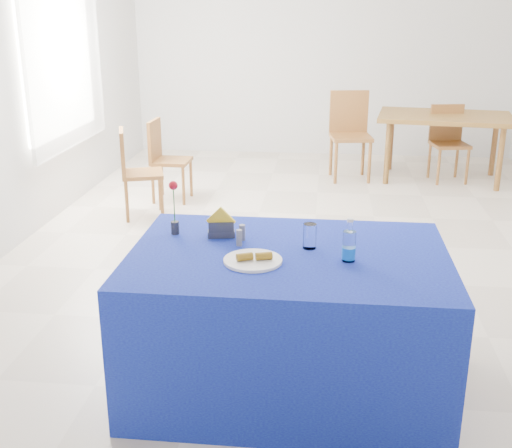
{
  "coord_description": "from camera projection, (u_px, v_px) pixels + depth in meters",
  "views": [
    {
      "loc": [
        0.08,
        -5.19,
        1.94
      ],
      "look_at": [
        -0.25,
        -2.24,
        0.92
      ],
      "focal_mm": 45.0,
      "sensor_mm": 36.0,
      "label": 1
    }
  ],
  "objects": [
    {
      "name": "floor",
      "position": [
        314.0,
        242.0,
        5.52
      ],
      "size": [
        7.0,
        7.0,
        0.0
      ],
      "primitive_type": "plane",
      "color": "beige",
      "rests_on": "ground"
    },
    {
      "name": "room_shell",
      "position": [
        320.0,
        31.0,
        4.95
      ],
      "size": [
        7.0,
        7.0,
        7.0
      ],
      "color": "silver",
      "rests_on": "ground"
    },
    {
      "name": "window_pane",
      "position": [
        58.0,
        48.0,
        6.02
      ],
      "size": [
        0.04,
        1.5,
        1.6
      ],
      "primitive_type": "cube",
      "color": "white",
      "rests_on": "room_shell"
    },
    {
      "name": "curtain",
      "position": [
        65.0,
        48.0,
        6.02
      ],
      "size": [
        0.04,
        1.75,
        1.85
      ],
      "primitive_type": "cube",
      "color": "white",
      "rests_on": "room_shell"
    },
    {
      "name": "plate",
      "position": [
        253.0,
        260.0,
        3.1
      ],
      "size": [
        0.29,
        0.29,
        0.01
      ],
      "primitive_type": "cylinder",
      "color": "white",
      "rests_on": "blue_table"
    },
    {
      "name": "drinking_glass",
      "position": [
        310.0,
        236.0,
        3.25
      ],
      "size": [
        0.07,
        0.07,
        0.13
      ],
      "primitive_type": "cylinder",
      "color": "white",
      "rests_on": "blue_table"
    },
    {
      "name": "salt_shaker",
      "position": [
        239.0,
        238.0,
        3.3
      ],
      "size": [
        0.03,
        0.03,
        0.08
      ],
      "primitive_type": "cylinder",
      "color": "slate",
      "rests_on": "blue_table"
    },
    {
      "name": "pepper_shaker",
      "position": [
        242.0,
        232.0,
        3.37
      ],
      "size": [
        0.03,
        0.03,
        0.08
      ],
      "primitive_type": "cylinder",
      "color": "slate",
      "rests_on": "blue_table"
    },
    {
      "name": "blue_table",
      "position": [
        287.0,
        320.0,
        3.34
      ],
      "size": [
        1.6,
        1.1,
        0.76
      ],
      "color": "#0F128F",
      "rests_on": "floor"
    },
    {
      "name": "water_bottle",
      "position": [
        349.0,
        247.0,
        3.09
      ],
      "size": [
        0.07,
        0.07,
        0.21
      ],
      "color": "silver",
      "rests_on": "blue_table"
    },
    {
      "name": "napkin_holder",
      "position": [
        221.0,
        228.0,
        3.42
      ],
      "size": [
        0.16,
        0.08,
        0.17
      ],
      "color": "#3C3C42",
      "rests_on": "blue_table"
    },
    {
      "name": "rose_vase",
      "position": [
        174.0,
        209.0,
        3.43
      ],
      "size": [
        0.05,
        0.05,
        0.3
      ],
      "color": "#242428",
      "rests_on": "blue_table"
    },
    {
      "name": "oak_table",
      "position": [
        445.0,
        122.0,
        7.29
      ],
      "size": [
        1.58,
        1.13,
        0.76
      ],
      "color": "olive",
      "rests_on": "floor"
    },
    {
      "name": "chair_bg_left",
      "position": [
        350.0,
        129.0,
        7.42
      ],
      "size": [
        0.51,
        0.51,
        1.0
      ],
      "rotation": [
        0.0,
        0.0,
        0.15
      ],
      "color": "brown",
      "rests_on": "floor"
    },
    {
      "name": "chair_bg_right",
      "position": [
        448.0,
        137.0,
        7.35
      ],
      "size": [
        0.45,
        0.45,
        0.86
      ],
      "rotation": [
        0.0,
        0.0,
        0.18
      ],
      "color": "brown",
      "rests_on": "floor"
    },
    {
      "name": "chair_win_a",
      "position": [
        134.0,
        167.0,
        6.03
      ],
      "size": [
        0.48,
        0.48,
        0.85
      ],
      "rotation": [
        0.0,
        0.0,
        1.88
      ],
      "color": "brown",
      "rests_on": "floor"
    },
    {
      "name": "chair_win_b",
      "position": [
        164.0,
        154.0,
        6.58
      ],
      "size": [
        0.39,
        0.39,
        0.83
      ],
      "rotation": [
        0.0,
        0.0,
        1.54
      ],
      "color": "brown",
      "rests_on": "floor"
    },
    {
      "name": "banana_pieces",
      "position": [
        254.0,
        256.0,
        3.08
      ],
      "size": [
        0.18,
        0.08,
        0.04
      ],
      "color": "gold",
      "rests_on": "plate"
    }
  ]
}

